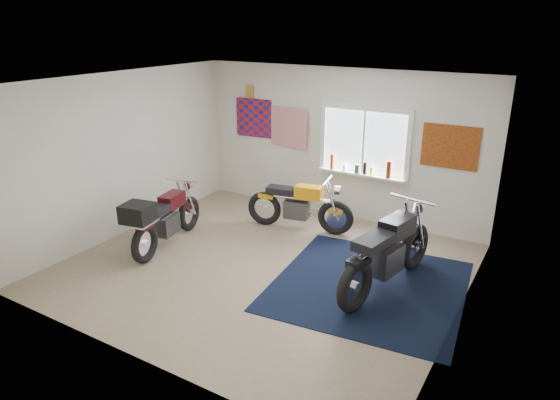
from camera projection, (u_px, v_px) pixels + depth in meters
The scene contains 10 objects.
ground at pixel (264, 267), 7.42m from camera, with size 5.50×5.50×0.00m, color #9E896B.
room_shell at pixel (263, 160), 6.86m from camera, with size 5.50×5.50×5.50m.
navy_rug at pixel (369, 285), 6.89m from camera, with size 2.50×2.60×0.01m, color black.
window_assembly at pixel (364, 147), 8.70m from camera, with size 1.66×0.17×1.26m.
oil_bottles at pixel (364, 167), 8.74m from camera, with size 1.15×0.09×0.30m.
flag_display at pixel (250, 92), 9.60m from camera, with size 1.60×0.10×1.17m.
triumph_poster at pixel (450, 147), 7.95m from camera, with size 0.90×0.03×0.70m, color #A54C14.
yellow_triumph at pixel (299, 206), 8.61m from camera, with size 1.90×0.62×0.96m.
black_chrome_bike at pixel (387, 254), 6.68m from camera, with size 0.73×2.23×1.15m.
maroon_tourer at pixel (162, 219), 7.84m from camera, with size 0.76×1.92×0.98m.
Camera 1 is at (3.61, -5.57, 3.47)m, focal length 32.00 mm.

